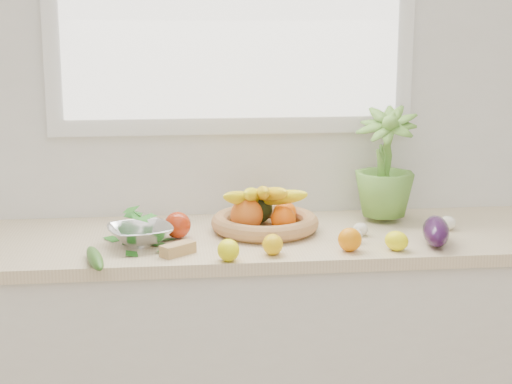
{
  "coord_description": "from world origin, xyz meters",
  "views": [
    {
      "loc": [
        -0.23,
        -0.55,
        1.6
      ],
      "look_at": [
        0.05,
        1.93,
        1.05
      ],
      "focal_mm": 55.0,
      "sensor_mm": 36.0,
      "label": 1
    }
  ],
  "objects": [
    {
      "name": "orange_loose",
      "position": [
        0.32,
        1.73,
        0.94
      ],
      "size": [
        0.1,
        0.1,
        0.07
      ],
      "primitive_type": "sphere",
      "rotation": [
        0.0,
        0.0,
        0.43
      ],
      "color": "orange",
      "rests_on": "countertop"
    },
    {
      "name": "garlic_a",
      "position": [
        0.36,
        1.82,
        0.92
      ],
      "size": [
        0.07,
        0.07,
        0.04
      ],
      "primitive_type": "ellipsoid",
      "rotation": [
        0.0,
        0.0,
        0.34
      ],
      "color": "white",
      "rests_on": "countertop"
    },
    {
      "name": "lemon_c",
      "position": [
        0.46,
        1.72,
        0.93
      ],
      "size": [
        0.1,
        0.1,
        0.06
      ],
      "primitive_type": "ellipsoid",
      "rotation": [
        0.0,
        0.0,
        0.73
      ],
      "color": "#FFF70D",
      "rests_on": "countertop"
    },
    {
      "name": "eggplant",
      "position": [
        0.61,
        1.77,
        0.94
      ],
      "size": [
        0.14,
        0.23,
        0.09
      ],
      "primitive_type": "ellipsoid",
      "rotation": [
        0.0,
        0.0,
        -0.27
      ],
      "color": "#2C0E35",
      "rests_on": "countertop"
    },
    {
      "name": "potted_herb",
      "position": [
        0.52,
        2.09,
        1.11
      ],
      "size": [
        0.29,
        0.29,
        0.39
      ],
      "primitive_type": "imported",
      "rotation": [
        0.0,
        0.0,
        -0.43
      ],
      "color": "#619B38",
      "rests_on": "countertop"
    },
    {
      "name": "countertop",
      "position": [
        0.0,
        1.95,
        0.88
      ],
      "size": [
        2.24,
        0.62,
        0.04
      ],
      "primitive_type": "cube",
      "color": "beige",
      "rests_on": "counter_cabinet"
    },
    {
      "name": "apple",
      "position": [
        -0.21,
        1.94,
        0.94
      ],
      "size": [
        0.1,
        0.1,
        0.09
      ],
      "primitive_type": "sphere",
      "rotation": [
        0.0,
        0.0,
        -0.14
      ],
      "color": "#AA290D",
      "rests_on": "countertop"
    },
    {
      "name": "colander_with_spinach",
      "position": [
        -0.33,
        1.86,
        0.96
      ],
      "size": [
        0.25,
        0.25,
        0.11
      ],
      "color": "silver",
      "rests_on": "countertop"
    },
    {
      "name": "lemon_b",
      "position": [
        0.08,
        1.72,
        0.93
      ],
      "size": [
        0.07,
        0.09,
        0.06
      ],
      "primitive_type": "ellipsoid",
      "rotation": [
        0.0,
        0.0,
        -0.14
      ],
      "color": "#EFB70D",
      "rests_on": "countertop"
    },
    {
      "name": "garlic_b",
      "position": [
        0.71,
        1.94,
        0.92
      ],
      "size": [
        0.07,
        0.07,
        0.05
      ],
      "primitive_type": "ellipsoid",
      "rotation": [
        0.0,
        0.0,
        0.15
      ],
      "color": "white",
      "rests_on": "countertop"
    },
    {
      "name": "garlic_c",
      "position": [
        0.4,
        1.9,
        0.92
      ],
      "size": [
        0.07,
        0.07,
        0.04
      ],
      "primitive_type": "ellipsoid",
      "rotation": [
        0.0,
        0.0,
        -0.34
      ],
      "color": "beige",
      "rests_on": "countertop"
    },
    {
      "name": "cucumber",
      "position": [
        -0.45,
        1.67,
        0.92
      ],
      "size": [
        0.09,
        0.23,
        0.04
      ],
      "primitive_type": "ellipsoid",
      "rotation": [
        0.0,
        0.0,
        0.22
      ],
      "color": "#245A1A",
      "rests_on": "countertop"
    },
    {
      "name": "fruit_basket",
      "position": [
        0.08,
        1.99,
        0.95
      ],
      "size": [
        0.36,
        0.36,
        0.19
      ],
      "color": "tan",
      "rests_on": "countertop"
    },
    {
      "name": "radish",
      "position": [
        -0.06,
        1.67,
        0.92
      ],
      "size": [
        0.04,
        0.04,
        0.03
      ],
      "primitive_type": "sphere",
      "rotation": [
        0.0,
        0.0,
        -0.4
      ],
      "color": "#CC1945",
      "rests_on": "countertop"
    },
    {
      "name": "lemon_a",
      "position": [
        -0.06,
        1.67,
        0.93
      ],
      "size": [
        0.07,
        0.09,
        0.07
      ],
      "primitive_type": "ellipsoid",
      "rotation": [
        0.0,
        0.0,
        0.07
      ],
      "color": "#F9F30D",
      "rests_on": "countertop"
    },
    {
      "name": "ginger",
      "position": [
        -0.21,
        1.75,
        0.92
      ],
      "size": [
        0.12,
        0.11,
        0.04
      ],
      "primitive_type": "cube",
      "rotation": [
        0.0,
        0.0,
        0.68
      ],
      "color": "tan",
      "rests_on": "countertop"
    },
    {
      "name": "back_wall",
      "position": [
        0.0,
        2.25,
        1.35
      ],
      "size": [
        4.5,
        0.02,
        2.7
      ],
      "primitive_type": "cube",
      "color": "white",
      "rests_on": "ground"
    },
    {
      "name": "counter_cabinet",
      "position": [
        0.0,
        1.95,
        0.43
      ],
      "size": [
        2.2,
        0.58,
        0.86
      ],
      "primitive_type": "cube",
      "color": "silver",
      "rests_on": "ground"
    }
  ]
}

